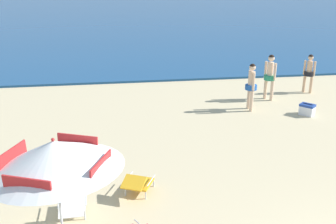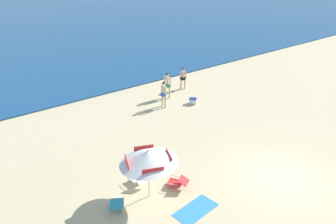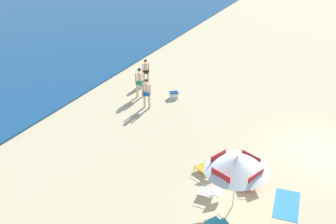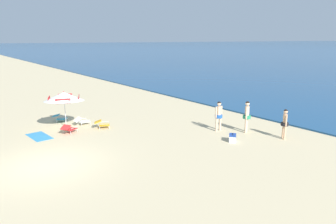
% 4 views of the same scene
% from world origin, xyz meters
% --- Properties ---
extents(beach_umbrella_striped_main, '(3.23, 3.21, 2.23)m').
position_xyz_m(beach_umbrella_striped_main, '(-5.27, 2.57, 1.89)').
color(beach_umbrella_striped_main, silver).
rests_on(beach_umbrella_striped_main, ground).
extents(lounge_chair_beside_umbrella, '(0.84, 1.00, 0.50)m').
position_xyz_m(lounge_chair_beside_umbrella, '(-3.77, 4.24, 0.28)').
color(lounge_chair_beside_umbrella, gold).
rests_on(lounge_chair_beside_umbrella, ground).
extents(lounge_chair_spare_folded, '(0.60, 0.92, 0.53)m').
position_xyz_m(lounge_chair_spare_folded, '(-5.18, 3.53, 0.27)').
color(lounge_chair_spare_folded, white).
rests_on(lounge_chair_spare_folded, ground).
extents(person_standing_near_shore, '(0.44, 0.47, 1.81)m').
position_xyz_m(person_standing_near_shore, '(1.87, 10.53, 1.04)').
color(person_standing_near_shore, beige).
rests_on(person_standing_near_shore, ground).
extents(person_standing_beside, '(0.40, 0.40, 1.62)m').
position_xyz_m(person_standing_beside, '(3.85, 11.19, 0.94)').
color(person_standing_beside, '#D8A87F').
rests_on(person_standing_beside, ground).
extents(person_wading_in, '(0.42, 0.52, 1.74)m').
position_xyz_m(person_wading_in, '(0.73, 9.44, 1.00)').
color(person_wading_in, beige).
rests_on(person_wading_in, ground).
extents(cooler_box, '(0.59, 0.60, 0.43)m').
position_xyz_m(cooler_box, '(2.56, 8.62, 0.20)').
color(cooler_box, white).
rests_on(cooler_box, ground).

